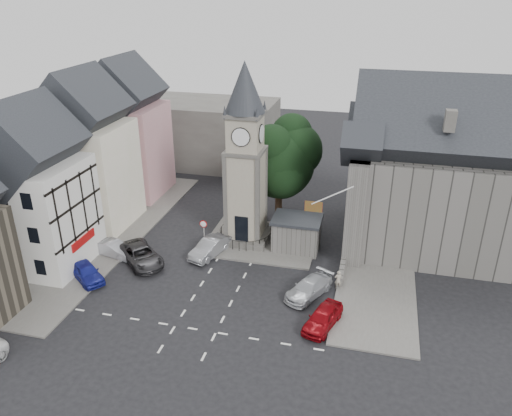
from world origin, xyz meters
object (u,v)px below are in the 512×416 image
(car_east_red, at_px, (323,318))
(car_west_blue, at_px, (86,272))
(clock_tower, at_px, (245,157))
(stone_shelter, at_px, (297,233))
(pedestrian, at_px, (338,280))

(car_east_red, bearing_deg, car_west_blue, -166.17)
(clock_tower, relative_size, car_west_blue, 3.84)
(car_west_blue, bearing_deg, stone_shelter, -22.56)
(stone_shelter, height_order, car_west_blue, stone_shelter)
(clock_tower, bearing_deg, car_west_blue, -137.85)
(car_west_blue, bearing_deg, clock_tower, -11.08)
(stone_shelter, distance_m, pedestrian, 7.00)
(stone_shelter, xyz_separation_m, pedestrian, (4.26, -5.50, -0.76))
(car_east_red, bearing_deg, stone_shelter, 127.16)
(clock_tower, xyz_separation_m, pedestrian, (9.06, -5.99, -7.33))
(car_east_red, xyz_separation_m, pedestrian, (0.56, 5.00, 0.08))
(stone_shelter, bearing_deg, pedestrian, -52.22)
(clock_tower, height_order, car_west_blue, clock_tower)
(car_east_red, relative_size, pedestrian, 2.63)
(clock_tower, xyz_separation_m, car_west_blue, (-10.69, -9.68, -7.40))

